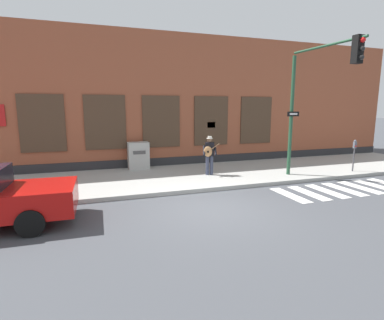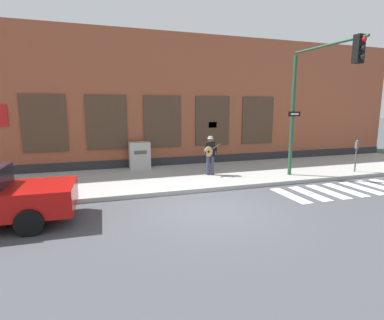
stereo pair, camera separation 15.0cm
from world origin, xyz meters
name	(u,v)px [view 1 (the left image)]	position (x,y,z in m)	size (l,w,h in m)	color
ground_plane	(211,209)	(0.00, 0.00, 0.00)	(160.00, 160.00, 0.00)	#424449
sidewalk	(175,177)	(0.00, 4.07, 0.08)	(28.00, 4.73, 0.15)	#9E9E99
building_backdrop	(153,103)	(0.00, 8.43, 3.29)	(28.00, 4.06, 6.58)	brown
crosswalk	(344,189)	(5.54, 0.41, 0.01)	(5.20, 1.90, 0.01)	silver
busker	(209,153)	(1.45, 3.70, 1.10)	(0.72, 0.67, 1.67)	#33384C
traffic_light	(316,88)	(4.84, 1.47, 3.73)	(0.66, 3.29, 5.14)	#234C33
parking_meter	(354,151)	(7.95, 2.31, 1.10)	(0.13, 0.11, 1.44)	#47474C
utility_box	(138,156)	(-1.23, 5.98, 0.79)	(0.96, 0.65, 1.27)	#ADADA8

